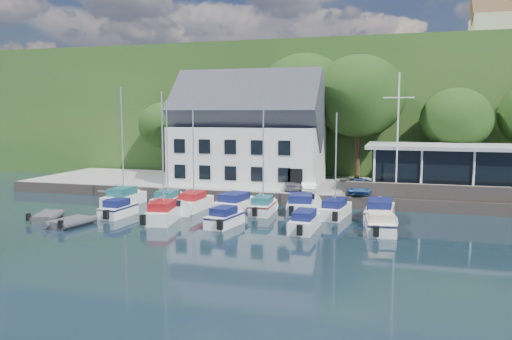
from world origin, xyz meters
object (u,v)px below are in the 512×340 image
(boat_r1_2, at_px, (193,154))
(boat_r2_2, at_px, (225,216))
(dinghy_0, at_px, (48,215))
(dinghy_1, at_px, (71,221))
(boat_r1_0, at_px, (123,150))
(boat_r2_3, at_px, (305,220))
(boat_r1_4, at_px, (263,160))
(boat_r1_5, at_px, (301,203))
(boat_r1_1, at_px, (167,157))
(club_pavilion, at_px, (444,168))
(boat_r2_0, at_px, (118,208))
(boat_r2_4, at_px, (380,222))
(boat_r1_6, at_px, (336,161))
(harbor_building, at_px, (248,139))
(boat_r2_1, at_px, (163,159))
(car_white, at_px, (308,183))
(flagpole, at_px, (398,135))
(boat_r1_3, at_px, (235,202))
(car_blue, at_px, (360,186))
(car_silver, at_px, (293,182))
(boat_r1_7, at_px, (380,209))
(car_dgrey, at_px, (355,186))

(boat_r1_2, relative_size, boat_r2_2, 1.87)
(dinghy_0, relative_size, dinghy_1, 0.99)
(boat_r1_0, distance_m, boat_r2_3, 17.62)
(boat_r1_2, xyz_separation_m, boat_r1_4, (5.84, 0.02, -0.31))
(boat_r1_5, xyz_separation_m, boat_r2_2, (-4.27, -5.92, -0.08))
(boat_r2_2, height_order, dinghy_0, boat_r2_2)
(boat_r1_1, bearing_deg, club_pavilion, 18.77)
(boat_r1_0, relative_size, boat_r2_0, 2.00)
(boat_r1_5, bearing_deg, dinghy_1, -156.49)
(boat_r1_1, bearing_deg, dinghy_1, -112.65)
(boat_r2_0, relative_size, boat_r2_4, 1.01)
(boat_r1_4, height_order, boat_r1_6, boat_r1_6)
(harbor_building, xyz_separation_m, boat_r2_1, (-2.16, -14.16, -0.77))
(car_white, height_order, boat_r1_0, boat_r1_0)
(flagpole, bearing_deg, boat_r2_2, -138.18)
(flagpole, bearing_deg, boat_r2_1, -148.59)
(boat_r2_1, bearing_deg, boat_r1_3, 43.10)
(car_white, distance_m, boat_r1_4, 7.29)
(car_blue, height_order, flagpole, flagpole)
(car_silver, height_order, boat_r2_2, car_silver)
(boat_r1_7, bearing_deg, boat_r1_6, 176.61)
(car_white, height_order, boat_r2_4, car_white)
(boat_r1_0, height_order, boat_r1_5, boat_r1_0)
(boat_r1_5, bearing_deg, boat_r2_4, -46.67)
(car_silver, distance_m, boat_r2_4, 13.27)
(flagpole, bearing_deg, harbor_building, 163.01)
(boat_r2_3, bearing_deg, boat_r1_7, 47.22)
(boat_r1_7, xyz_separation_m, boat_r2_1, (-15.10, -4.76, 3.80))
(boat_r1_1, bearing_deg, boat_r1_3, -4.50)
(boat_r1_4, bearing_deg, car_dgrey, 41.04)
(boat_r1_6, bearing_deg, boat_r1_7, 2.67)
(boat_r1_4, relative_size, boat_r2_3, 1.44)
(boat_r2_3, bearing_deg, boat_r1_3, 145.09)
(boat_r2_1, xyz_separation_m, boat_r2_2, (4.79, -0.31, -3.88))
(car_silver, relative_size, boat_r1_7, 0.55)
(boat_r1_7, bearing_deg, boat_r1_0, -178.83)
(club_pavilion, distance_m, boat_r1_5, 13.90)
(boat_r2_2, distance_m, dinghy_1, 10.71)
(car_silver, xyz_separation_m, boat_r2_3, (3.16, -11.07, -0.96))
(boat_r1_4, bearing_deg, boat_r2_0, -160.29)
(boat_r1_3, relative_size, boat_r2_3, 1.14)
(boat_r1_3, height_order, dinghy_0, boat_r1_3)
(boat_r2_0, bearing_deg, car_silver, 46.30)
(car_white, xyz_separation_m, dinghy_0, (-17.02, -13.10, -1.23))
(car_white, bearing_deg, boat_r1_7, -57.77)
(boat_r1_7, bearing_deg, boat_r1_2, -178.53)
(boat_r1_0, height_order, dinghy_1, boat_r1_0)
(car_white, bearing_deg, boat_r1_2, -155.77)
(car_silver, xyz_separation_m, dinghy_1, (-12.71, -14.40, -1.28))
(boat_r1_6, height_order, boat_r2_2, boat_r1_6)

